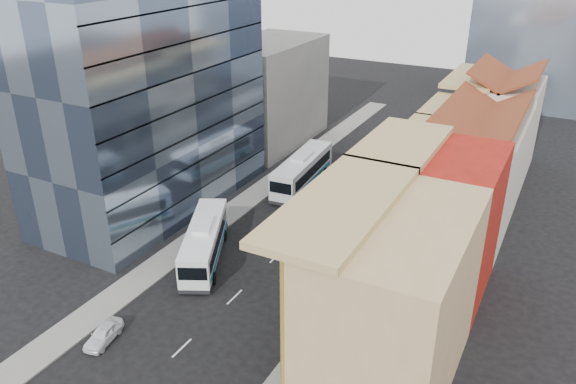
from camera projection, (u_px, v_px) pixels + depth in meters
The scene contains 14 objects.
ground at pixel (173, 356), 39.54m from camera, with size 200.00×200.00×0.00m, color black.
sidewalk_right at pixel (389, 244), 53.55m from camera, with size 3.00×90.00×0.15m, color slate.
sidewalk_left at pixel (238, 207), 60.72m from camera, with size 3.00×90.00×0.15m, color slate.
shophouse_tan at pixel (393, 305), 35.09m from camera, with size 8.00×14.00×12.00m, color tan.
shophouse_red at pixel (441, 224), 44.71m from camera, with size 8.00×10.00×12.00m, color #A51D12.
shophouse_cream_near at pixel (464, 191), 52.74m from camera, with size 8.00×9.00×10.00m, color beige.
shophouse_cream_mid at pixel (482, 160), 59.95m from camera, with size 8.00×9.00×10.00m, color beige.
shophouse_cream_far at pixel (499, 127), 68.16m from camera, with size 8.00×12.00×11.00m, color beige.
office_tower at pixel (144, 66), 55.58m from camera, with size 12.00×26.00×30.00m, color #3E4C63.
office_block_far at pixel (268, 93), 76.98m from camera, with size 10.00×18.00×14.00m, color gray.
bus_left_near at pixel (204, 241), 50.44m from camera, with size 2.73×11.66×3.74m, color white, non-canonical shape.
bus_left_far at pixel (302, 170), 64.98m from camera, with size 2.94×12.53×4.02m, color silver, non-canonical shape.
bus_right at pixel (322, 250), 48.70m from camera, with size 2.97×12.68×4.07m, color silver, non-canonical shape.
sedan_left at pixel (103, 334), 40.80m from camera, with size 1.46×3.61×1.23m, color white.
Camera 1 is at (21.57, -23.54, 27.28)m, focal length 35.00 mm.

